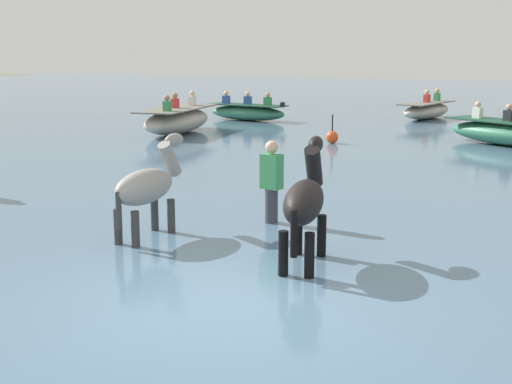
{
  "coord_description": "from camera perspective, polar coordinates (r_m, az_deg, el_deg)",
  "views": [
    {
      "loc": [
        2.99,
        -6.48,
        3.03
      ],
      "look_at": [
        -1.01,
        3.36,
        0.84
      ],
      "focal_mm": 49.36,
      "sensor_mm": 36.0,
      "label": 1
    }
  ],
  "objects": [
    {
      "name": "horse_lead_grey",
      "position": [
        10.14,
        -8.8,
        0.25
      ],
      "size": [
        0.54,
        1.63,
        1.77
      ],
      "color": "gray",
      "rests_on": "ground"
    },
    {
      "name": "ground_plane",
      "position": [
        7.75,
        -2.48,
        -11.35
      ],
      "size": [
        120.0,
        120.0,
        0.0
      ],
      "primitive_type": "plane",
      "color": "#666051"
    },
    {
      "name": "horse_trailing_black",
      "position": [
        8.78,
        3.98,
        -1.0
      ],
      "size": [
        0.63,
        1.73,
        1.88
      ],
      "color": "black",
      "rests_on": "ground"
    },
    {
      "name": "boat_mid_channel",
      "position": [
        27.95,
        13.66,
        6.46
      ],
      "size": [
        1.91,
        3.53,
        1.11
      ],
      "color": "#B2AD9E",
      "rests_on": "water_surface"
    },
    {
      "name": "boat_far_offshore",
      "position": [
        20.9,
        19.81,
        4.53
      ],
      "size": [
        3.83,
        3.0,
        1.16
      ],
      "color": "#337556",
      "rests_on": "water_surface"
    },
    {
      "name": "water_surface",
      "position": [
        16.99,
        11.67,
        1.71
      ],
      "size": [
        90.0,
        90.0,
        0.34
      ],
      "primitive_type": "cube",
      "color": "slate",
      "rests_on": "ground"
    },
    {
      "name": "channel_buoy",
      "position": [
        20.21,
        6.19,
        4.46
      ],
      "size": [
        0.36,
        0.36,
        0.82
      ],
      "color": "#E54C1E",
      "rests_on": "water_surface"
    },
    {
      "name": "boat_distant_east",
      "position": [
        22.65,
        -6.39,
        5.79
      ],
      "size": [
        1.69,
        4.0,
        1.28
      ],
      "color": "#B2AD9E",
      "rests_on": "water_surface"
    },
    {
      "name": "boat_far_inshore",
      "position": [
        26.53,
        -0.71,
        6.5
      ],
      "size": [
        3.28,
        1.51,
        1.08
      ],
      "color": "#337556",
      "rests_on": "water_surface"
    },
    {
      "name": "person_wading_mid",
      "position": [
        10.91,
        1.27,
        0.21
      ],
      "size": [
        0.36,
        0.29,
        1.63
      ],
      "color": "#383842",
      "rests_on": "ground"
    }
  ]
}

